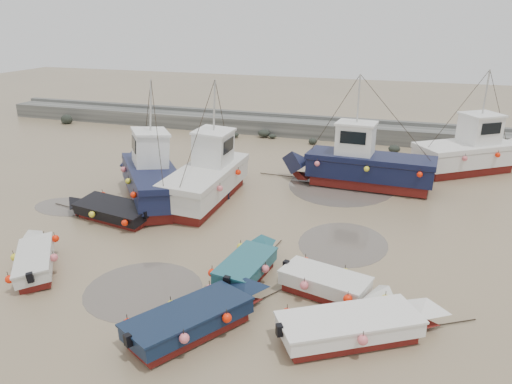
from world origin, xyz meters
TOP-DOWN VIEW (x-y plane):
  - ground at (0.00, 0.00)m, footprint 120.00×120.00m
  - seawall at (0.05, 21.99)m, footprint 60.00×4.92m
  - puddle_a at (-2.02, -3.05)m, footprint 4.23×4.23m
  - puddle_b at (4.13, 3.09)m, footprint 3.80×3.80m
  - puddle_c at (-9.95, 2.88)m, footprint 3.65×3.65m
  - puddle_d at (2.79, 10.93)m, footprint 6.12×6.12m
  - dinghy_0 at (-6.74, -2.91)m, footprint 3.95×4.81m
  - dinghy_1 at (0.89, -4.57)m, footprint 3.88×5.77m
  - dinghy_2 at (1.21, -0.79)m, footprint 1.97×5.19m
  - dinghy_3 at (5.71, -3.41)m, footprint 6.00×4.23m
  - dinghy_4 at (-7.01, 2.25)m, footprint 6.23×2.59m
  - dinghy_5 at (4.54, -1.38)m, footprint 5.22×2.44m
  - cabin_boat_0 at (-6.50, 5.20)m, footprint 7.13×8.42m
  - cabin_boat_1 at (-3.59, 6.43)m, footprint 3.00×10.12m
  - cabin_boat_2 at (3.66, 11.03)m, footprint 10.19×3.21m
  - cabin_boat_3 at (9.94, 16.04)m, footprint 8.11×6.61m
  - person at (-2.75, 6.57)m, footprint 0.75×0.57m

SIDE VIEW (x-z plane):
  - ground at x=0.00m, z-range 0.00..0.00m
  - person at x=-2.75m, z-range -0.91..0.91m
  - puddle_a at x=-2.02m, z-range 0.00..0.01m
  - puddle_b at x=4.13m, z-range 0.00..0.01m
  - puddle_c at x=-9.95m, z-range 0.00..0.01m
  - puddle_d at x=2.79m, z-range 0.00..0.01m
  - dinghy_3 at x=5.71m, z-range -0.18..1.25m
  - dinghy_4 at x=-7.01m, z-range -0.17..1.26m
  - dinghy_1 at x=0.89m, z-range -0.17..1.26m
  - dinghy_0 at x=-6.74m, z-range -0.16..1.27m
  - dinghy_5 at x=4.54m, z-range -0.15..1.28m
  - dinghy_2 at x=1.21m, z-range -0.15..1.28m
  - seawall at x=0.05m, z-range -0.12..1.38m
  - cabin_boat_2 at x=3.66m, z-range -1.77..4.45m
  - cabin_boat_1 at x=-3.59m, z-range -1.77..4.45m
  - cabin_boat_0 at x=-6.50m, z-range -1.76..4.46m
  - cabin_boat_3 at x=9.94m, z-range -1.74..4.48m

